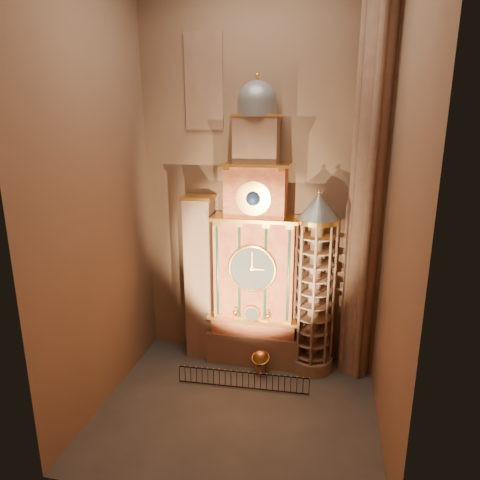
% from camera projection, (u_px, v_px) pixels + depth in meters
% --- Properties ---
extents(floor, '(14.00, 14.00, 0.00)m').
position_uv_depth(floor, '(237.00, 409.00, 22.08)').
color(floor, '#383330').
rests_on(floor, ground).
extents(wall_back, '(22.00, 0.00, 22.00)m').
position_uv_depth(wall_back, '(259.00, 181.00, 24.85)').
color(wall_back, '#89644A').
rests_on(wall_back, floor).
extents(wall_left, '(0.00, 22.00, 22.00)m').
position_uv_depth(wall_left, '(95.00, 193.00, 20.59)').
color(wall_left, '#89644A').
rests_on(wall_left, floor).
extents(wall_right, '(0.00, 22.00, 22.00)m').
position_uv_depth(wall_right, '(401.00, 204.00, 17.79)').
color(wall_right, '#89644A').
rests_on(wall_right, floor).
extents(astronomical_clock, '(5.60, 2.41, 16.70)m').
position_uv_depth(astronomical_clock, '(255.00, 257.00, 25.01)').
color(astronomical_clock, '#8C634C').
rests_on(astronomical_clock, floor).
extents(portrait_tower, '(1.80, 1.60, 10.20)m').
position_uv_depth(portrait_tower, '(200.00, 278.00, 26.11)').
color(portrait_tower, '#8C634C').
rests_on(portrait_tower, floor).
extents(stair_turret, '(2.50, 2.50, 10.80)m').
position_uv_depth(stair_turret, '(315.00, 286.00, 24.43)').
color(stair_turret, '#8C634C').
rests_on(stair_turret, floor).
extents(gothic_pier, '(2.04, 2.04, 22.00)m').
position_uv_depth(gothic_pier, '(369.00, 187.00, 22.69)').
color(gothic_pier, '#8C634C').
rests_on(gothic_pier, floor).
extents(stained_glass_window, '(2.20, 0.14, 5.20)m').
position_uv_depth(stained_glass_window, '(204.00, 82.00, 23.97)').
color(stained_glass_window, navy).
rests_on(stained_glass_window, wall_back).
extents(celestial_globe, '(1.17, 1.12, 1.53)m').
position_uv_depth(celestial_globe, '(260.00, 360.00, 24.89)').
color(celestial_globe, '#8C634C').
rests_on(celestial_globe, floor).
extents(iron_railing, '(7.26, 0.33, 1.00)m').
position_uv_depth(iron_railing, '(243.00, 380.00, 23.61)').
color(iron_railing, black).
rests_on(iron_railing, floor).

